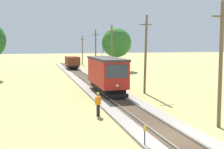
% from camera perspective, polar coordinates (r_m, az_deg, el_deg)
% --- Properties ---
extents(ground_plane, '(260.00, 260.00, 0.00)m').
position_cam_1_polar(ground_plane, '(17.05, 11.59, -12.32)').
color(ground_plane, '#9E9356').
extents(track_ballast, '(4.20, 120.00, 0.18)m').
position_cam_1_polar(track_ballast, '(17.02, 11.60, -12.03)').
color(track_ballast, gray).
rests_on(track_ballast, ground).
extents(sleeper_bed, '(2.04, 120.00, 0.01)m').
position_cam_1_polar(sleeper_bed, '(16.99, 11.60, -11.73)').
color(sleeper_bed, '#423323').
rests_on(sleeper_bed, track_ballast).
extents(rail_left, '(0.07, 120.00, 0.14)m').
position_cam_1_polar(rail_left, '(16.68, 9.35, -11.80)').
color(rail_left, gray).
rests_on(rail_left, track_ballast).
extents(rail_right, '(0.07, 120.00, 0.14)m').
position_cam_1_polar(rail_right, '(17.30, 13.78, -11.23)').
color(rail_right, gray).
rests_on(rail_right, track_ballast).
extents(red_tram, '(2.60, 8.54, 4.79)m').
position_cam_1_polar(red_tram, '(30.56, -1.05, 0.27)').
color(red_tram, red).
rests_on(red_tram, rail_right).
extents(freight_car, '(2.40, 5.20, 2.31)m').
position_cam_1_polar(freight_car, '(58.25, -7.77, 2.46)').
color(freight_car, brown).
rests_on(freight_car, rail_right).
extents(utility_pole_foreground, '(1.40, 0.32, 7.96)m').
position_cam_1_polar(utility_pole_foreground, '(19.47, 20.52, 1.98)').
color(utility_pole_foreground, brown).
rests_on(utility_pole_foreground, ground).
extents(utility_pole_near_tram, '(1.40, 0.65, 8.24)m').
position_cam_1_polar(utility_pole_near_tram, '(30.70, 6.61, 4.04)').
color(utility_pole_near_tram, brown).
rests_on(utility_pole_near_tram, ground).
extents(utility_pole_mid, '(1.40, 0.53, 8.02)m').
position_cam_1_polar(utility_pole_mid, '(43.88, -0.10, 4.61)').
color(utility_pole_mid, brown).
rests_on(utility_pole_mid, ground).
extents(utility_pole_far, '(1.40, 0.35, 7.79)m').
position_cam_1_polar(utility_pole_far, '(55.21, -3.22, 4.82)').
color(utility_pole_far, brown).
rests_on(utility_pole_far, ground).
extents(utility_pole_distant, '(1.40, 0.42, 6.95)m').
position_cam_1_polar(utility_pole_distant, '(70.51, -5.82, 4.78)').
color(utility_pole_distant, brown).
rests_on(utility_pole_distant, ground).
extents(trackside_signal_marker, '(0.21, 0.21, 1.18)m').
position_cam_1_polar(trackside_signal_marker, '(15.31, 6.43, -11.78)').
color(trackside_signal_marker, black).
rests_on(trackside_signal_marker, ground).
extents(track_worker, '(0.45, 0.42, 1.78)m').
position_cam_1_polar(track_worker, '(21.50, -2.74, -5.58)').
color(track_worker, black).
rests_on(track_worker, ground).
extents(tree_left_near, '(5.70, 5.70, 8.23)m').
position_cam_1_polar(tree_left_near, '(56.39, 0.89, 6.27)').
color(tree_left_near, '#4C3823').
rests_on(tree_left_near, ground).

